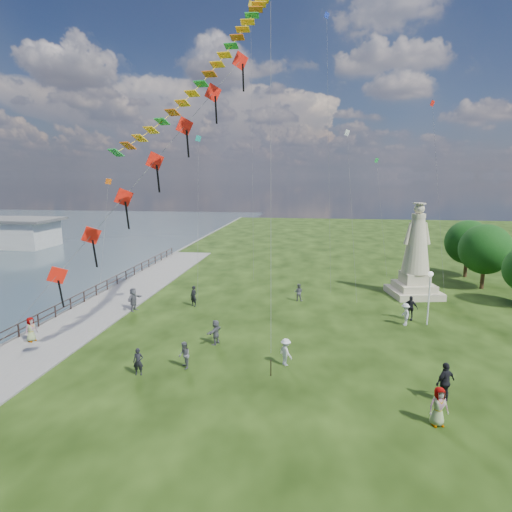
# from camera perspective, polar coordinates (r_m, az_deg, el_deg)

# --- Properties ---
(waterfront) EXTENTS (200.00, 200.00, 1.51)m
(waterfront) POSITION_cam_1_polar(r_m,az_deg,el_deg) (34.00, -24.52, -8.32)
(waterfront) COLOR #2F3E47
(waterfront) RESTS_ON ground
(statue) EXTENTS (4.71, 4.71, 8.17)m
(statue) POSITION_cam_1_polar(r_m,az_deg,el_deg) (39.78, 20.51, -0.69)
(statue) COLOR #B7B08A
(statue) RESTS_ON ground
(lamppost) EXTENTS (0.36, 0.36, 3.89)m
(lamppost) POSITION_cam_1_polar(r_m,az_deg,el_deg) (32.35, 22.16, -3.79)
(lamppost) COLOR silver
(lamppost) RESTS_ON ground
(tree_row) EXTENTS (5.53, 14.46, 6.10)m
(tree_row) POSITION_cam_1_polar(r_m,az_deg,el_deg) (45.52, 28.32, 0.70)
(tree_row) COLOR #382314
(tree_row) RESTS_ON ground
(person_0) EXTENTS (0.59, 0.44, 1.47)m
(person_0) POSITION_cam_1_polar(r_m,az_deg,el_deg) (24.12, -15.42, -13.43)
(person_0) COLOR black
(person_0) RESTS_ON ground
(person_1) EXTENTS (0.73, 0.86, 1.51)m
(person_1) POSITION_cam_1_polar(r_m,az_deg,el_deg) (24.32, -9.54, -12.93)
(person_1) COLOR #595960
(person_1) RESTS_ON ground
(person_2) EXTENTS (1.04, 1.09, 1.54)m
(person_2) POSITION_cam_1_polar(r_m,az_deg,el_deg) (24.43, 3.99, -12.64)
(person_2) COLOR silver
(person_2) RESTS_ON ground
(person_3) EXTENTS (1.25, 1.11, 1.92)m
(person_3) POSITION_cam_1_polar(r_m,az_deg,el_deg) (22.57, 23.92, -15.10)
(person_3) COLOR black
(person_3) RESTS_ON ground
(person_4) EXTENTS (0.94, 0.70, 1.71)m
(person_4) POSITION_cam_1_polar(r_m,az_deg,el_deg) (20.58, 23.16, -17.95)
(person_4) COLOR #595960
(person_4) RESTS_ON ground
(person_5) EXTENTS (1.07, 1.83, 1.85)m
(person_5) POSITION_cam_1_polar(r_m,az_deg,el_deg) (34.94, -16.01, -5.57)
(person_5) COLOR #595960
(person_5) RESTS_ON ground
(person_6) EXTENTS (0.72, 0.61, 1.68)m
(person_6) POSITION_cam_1_polar(r_m,az_deg,el_deg) (35.14, -8.31, -5.31)
(person_6) COLOR black
(person_6) RESTS_ON ground
(person_7) EXTENTS (0.78, 0.55, 1.49)m
(person_7) POSITION_cam_1_polar(r_m,az_deg,el_deg) (36.41, 5.68, -4.84)
(person_7) COLOR #595960
(person_7) RESTS_ON ground
(person_8) EXTENTS (0.65, 1.09, 1.61)m
(person_8) POSITION_cam_1_polar(r_m,az_deg,el_deg) (32.22, 19.28, -7.35)
(person_8) COLOR silver
(person_8) RESTS_ON ground
(person_9) EXTENTS (1.19, 0.93, 1.80)m
(person_9) POSITION_cam_1_polar(r_m,az_deg,el_deg) (33.54, 19.87, -6.51)
(person_9) COLOR black
(person_9) RESTS_ON ground
(person_10) EXTENTS (0.69, 0.88, 1.58)m
(person_10) POSITION_cam_1_polar(r_m,az_deg,el_deg) (30.86, -27.80, -8.82)
(person_10) COLOR #595960
(person_10) RESTS_ON ground
(person_11) EXTENTS (1.08, 1.58, 1.57)m
(person_11) POSITION_cam_1_polar(r_m,az_deg,el_deg) (27.33, -5.41, -10.06)
(person_11) COLOR #595960
(person_11) RESTS_ON ground
(red_kite_train) EXTENTS (12.05, 9.35, 17.47)m
(red_kite_train) POSITION_cam_1_polar(r_m,az_deg,el_deg) (24.27, -13.71, 11.40)
(red_kite_train) COLOR black
(red_kite_train) RESTS_ON ground
(small_kites) EXTENTS (30.01, 18.58, 27.77)m
(small_kites) POSITION_cam_1_polar(r_m,az_deg,el_deg) (41.90, 5.54, 15.46)
(small_kites) COLOR teal
(small_kites) RESTS_ON ground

